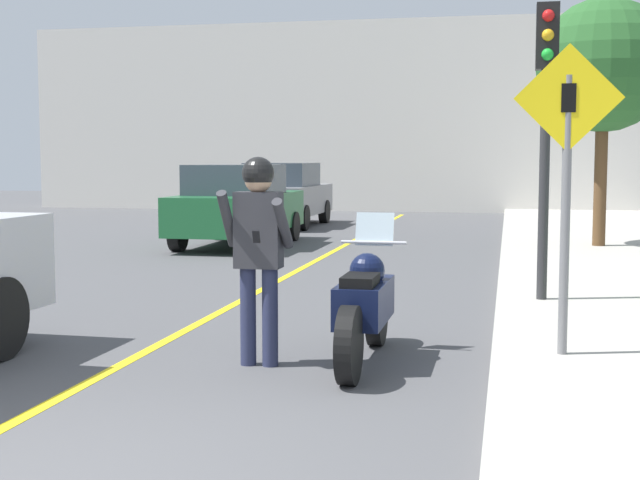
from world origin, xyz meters
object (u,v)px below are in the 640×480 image
Objects in this scene: traffic_light at (546,94)px; person_biker at (258,237)px; crossing_sign at (567,169)px; parked_car_grey at (284,194)px; motorcycle at (365,306)px; street_tree at (604,66)px; parked_car_green at (238,205)px.

person_biker is at bearing -126.77° from traffic_light.
traffic_light is (2.53, 3.39, 1.42)m from person_biker.
parked_car_grey is (-6.33, 15.13, -0.87)m from crossing_sign.
crossing_sign reaches higher than motorcycle.
motorcycle is 0.47× the size of street_tree.
traffic_light reaches higher than motorcycle.
parked_car_green is at bearing -178.84° from street_tree.
motorcycle is 2.10m from crossing_sign.
crossing_sign is 3.12m from traffic_light.
crossing_sign is at bearing -58.68° from parked_car_green.
traffic_light is 0.74× the size of street_tree.
traffic_light is 0.82× the size of parked_car_green.
traffic_light is 13.74m from parked_car_grey.
street_tree is 7.66m from parked_car_green.
parked_car_grey is (-7.56, 5.22, -2.68)m from street_tree.
parked_car_green is (-3.34, 10.14, -0.28)m from person_biker.
street_tree is at bearing 69.59° from person_biker.
crossing_sign is at bearing -88.66° from traffic_light.
crossing_sign is 11.47m from parked_car_green.
motorcycle is at bearing -73.09° from parked_car_grey.
parked_car_green is 5.37m from parked_car_grey.
parked_car_grey is (-0.39, 5.36, 0.00)m from parked_car_green.
parked_car_green is at bearing -85.85° from parked_car_grey.
motorcycle is at bearing -106.38° from street_tree.
traffic_light is (-0.07, 3.01, 0.83)m from crossing_sign.
parked_car_green is at bearing 108.24° from person_biker.
person_biker reaches higher than motorcycle.
person_biker is 0.44× the size of parked_car_grey.
motorcycle is at bearing -177.40° from crossing_sign.
traffic_light is at bearing 53.23° from person_biker.
parked_car_grey is at bearing 145.40° from street_tree.
parked_car_grey is at bearing 103.53° from person_biker.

